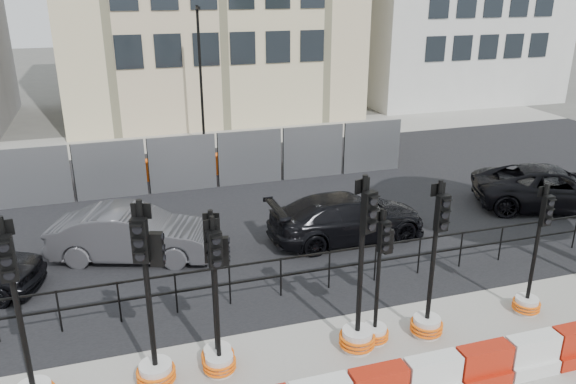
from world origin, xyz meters
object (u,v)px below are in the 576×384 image
object	(u,v)px
traffic_signal_h	(530,288)
car_c	(347,217)
traffic_signal_a	(30,372)
traffic_signal_d	(217,332)

from	to	relation	value
traffic_signal_h	car_c	bearing A→B (deg)	113.79
traffic_signal_a	traffic_signal_d	distance (m)	3.23
traffic_signal_a	car_c	size ratio (longest dim) A/B	0.78
car_c	traffic_signal_d	bearing A→B (deg)	133.38
traffic_signal_a	traffic_signal_h	bearing A→B (deg)	-5.24
traffic_signal_d	car_c	size ratio (longest dim) A/B	0.70
traffic_signal_a	traffic_signal_d	size ratio (longest dim) A/B	1.11
traffic_signal_a	car_c	distance (m)	9.12
traffic_signal_a	traffic_signal_d	world-z (taller)	traffic_signal_a
traffic_signal_d	traffic_signal_h	size ratio (longest dim) A/B	1.06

